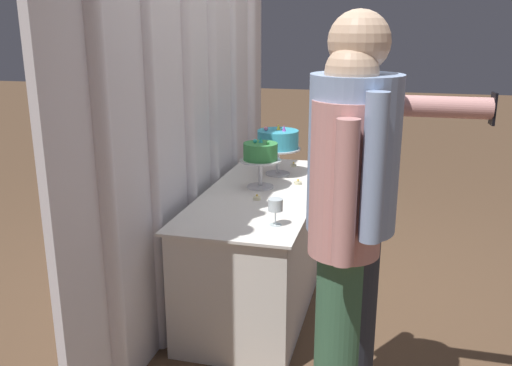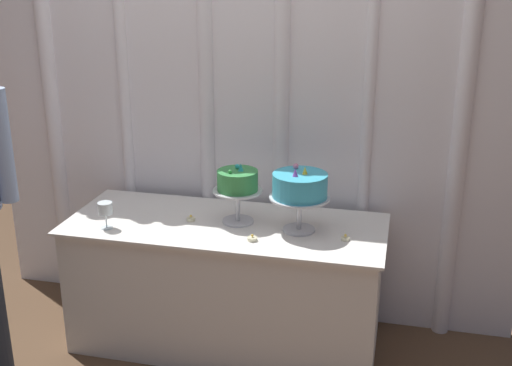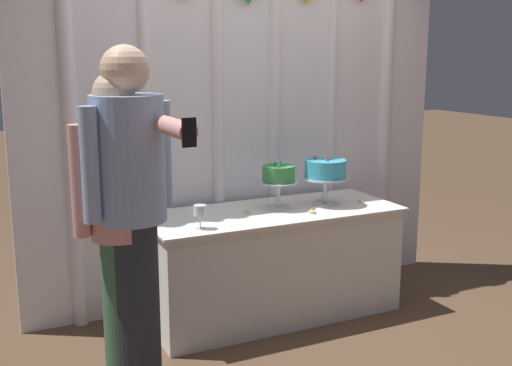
# 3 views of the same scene
# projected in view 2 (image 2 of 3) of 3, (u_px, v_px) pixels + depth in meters

# --- Properties ---
(ground_plane) EXTENTS (24.00, 24.00, 0.00)m
(ground_plane) POSITION_uv_depth(u_px,v_px,m) (223.00, 350.00, 3.58)
(ground_plane) COLOR brown
(draped_curtain) EXTENTS (3.18, 0.17, 2.62)m
(draped_curtain) POSITION_uv_depth(u_px,v_px,m) (243.00, 92.00, 3.61)
(draped_curtain) COLOR white
(draped_curtain) RESTS_ON ground_plane
(cake_table) EXTENTS (1.72, 0.70, 0.73)m
(cake_table) POSITION_uv_depth(u_px,v_px,m) (226.00, 284.00, 3.55)
(cake_table) COLOR white
(cake_table) RESTS_ON ground_plane
(cake_display_nearleft) EXTENTS (0.27, 0.27, 0.33)m
(cake_display_nearleft) POSITION_uv_depth(u_px,v_px,m) (238.00, 184.00, 3.38)
(cake_display_nearleft) COLOR silver
(cake_display_nearleft) RESTS_ON cake_table
(cake_display_nearright) EXTENTS (0.31, 0.31, 0.35)m
(cake_display_nearright) POSITION_uv_depth(u_px,v_px,m) (300.00, 188.00, 3.26)
(cake_display_nearright) COLOR silver
(cake_display_nearright) RESTS_ON cake_table
(wine_glass) EXTENTS (0.08, 0.08, 0.14)m
(wine_glass) POSITION_uv_depth(u_px,v_px,m) (105.00, 209.00, 3.33)
(wine_glass) COLOR silver
(wine_glass) RESTS_ON cake_table
(tealight_far_left) EXTENTS (0.05, 0.05, 0.03)m
(tealight_far_left) POSITION_uv_depth(u_px,v_px,m) (191.00, 219.00, 3.46)
(tealight_far_left) COLOR beige
(tealight_far_left) RESTS_ON cake_table
(tealight_near_left) EXTENTS (0.05, 0.05, 0.04)m
(tealight_near_left) POSITION_uv_depth(u_px,v_px,m) (252.00, 239.00, 3.21)
(tealight_near_left) COLOR beige
(tealight_near_left) RESTS_ON cake_table
(tealight_near_right) EXTENTS (0.04, 0.04, 0.03)m
(tealight_near_right) POSITION_uv_depth(u_px,v_px,m) (345.00, 238.00, 3.22)
(tealight_near_right) COLOR beige
(tealight_near_right) RESTS_ON cake_table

